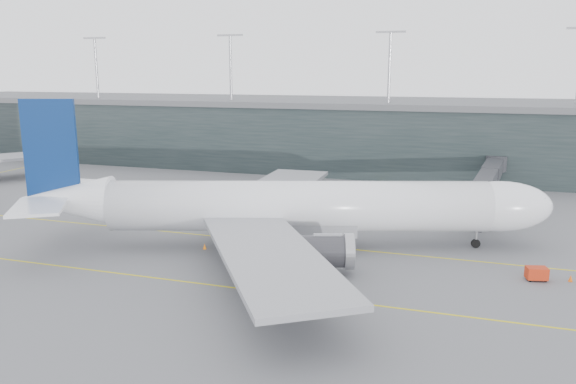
% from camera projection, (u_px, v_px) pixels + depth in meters
% --- Properties ---
extents(ground, '(320.00, 320.00, 0.00)m').
position_uv_depth(ground, '(297.00, 235.00, 75.26)').
color(ground, slate).
rests_on(ground, ground).
extents(taxiline_a, '(160.00, 0.25, 0.02)m').
position_uv_depth(taxiline_a, '(288.00, 243.00, 71.53)').
color(taxiline_a, '#D3C813').
rests_on(taxiline_a, ground).
extents(taxiline_b, '(160.00, 0.25, 0.02)m').
position_uv_depth(taxiline_b, '(240.00, 288.00, 56.64)').
color(taxiline_b, '#D3C813').
rests_on(taxiline_b, ground).
extents(taxiline_lead_main, '(0.25, 60.00, 0.02)m').
position_uv_depth(taxiline_lead_main, '(361.00, 204.00, 92.39)').
color(taxiline_lead_main, '#D3C813').
rests_on(taxiline_lead_main, ground).
extents(terminal, '(240.00, 36.00, 29.00)m').
position_uv_depth(terminal, '(371.00, 133.00, 127.65)').
color(terminal, '#1E2729').
rests_on(terminal, ground).
extents(main_aircraft, '(63.93, 58.83, 18.31)m').
position_uv_depth(main_aircraft, '(295.00, 207.00, 68.87)').
color(main_aircraft, white).
rests_on(main_aircraft, ground).
extents(jet_bridge, '(7.72, 43.30, 6.14)m').
position_uv_depth(jet_bridge, '(482.00, 180.00, 88.68)').
color(jet_bridge, '#2D2E32').
rests_on(jet_bridge, ground).
extents(gse_cart, '(2.36, 1.80, 1.43)m').
position_uv_depth(gse_cart, '(537.00, 273.00, 58.69)').
color(gse_cart, '#B9280D').
rests_on(gse_cart, ground).
extents(uld_a, '(2.51, 2.24, 1.90)m').
position_uv_depth(uld_a, '(282.00, 209.00, 85.04)').
color(uld_a, '#333338').
rests_on(uld_a, ground).
extents(uld_b, '(2.11, 1.79, 1.73)m').
position_uv_depth(uld_b, '(298.00, 205.00, 87.92)').
color(uld_b, '#333338').
rests_on(uld_b, ground).
extents(uld_c, '(2.49, 2.11, 2.05)m').
position_uv_depth(uld_c, '(321.00, 209.00, 84.69)').
color(uld_c, '#333338').
rests_on(uld_c, ground).
extents(cone_nose, '(0.46, 0.46, 0.73)m').
position_uv_depth(cone_nose, '(571.00, 278.00, 58.45)').
color(cone_nose, '#FA5E0D').
rests_on(cone_nose, ground).
extents(cone_wing_stbd, '(0.44, 0.44, 0.70)m').
position_uv_depth(cone_wing_stbd, '(336.00, 287.00, 56.06)').
color(cone_wing_stbd, orange).
rests_on(cone_wing_stbd, ground).
extents(cone_wing_port, '(0.39, 0.39, 0.62)m').
position_uv_depth(cone_wing_port, '(374.00, 219.00, 82.11)').
color(cone_wing_port, orange).
rests_on(cone_wing_port, ground).
extents(cone_tail, '(0.44, 0.44, 0.71)m').
position_uv_depth(cone_tail, '(205.00, 246.00, 69.14)').
color(cone_tail, orange).
rests_on(cone_tail, ground).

